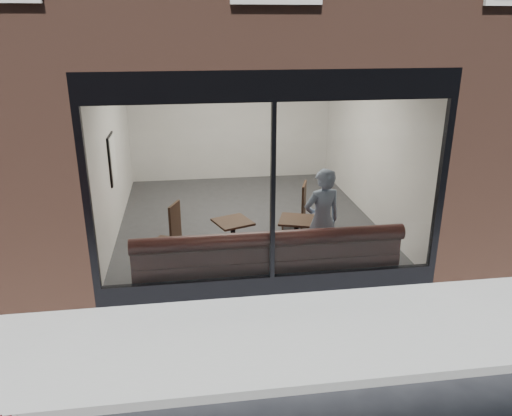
{
  "coord_description": "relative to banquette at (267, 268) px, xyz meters",
  "views": [
    {
      "loc": [
        -1.15,
        -4.3,
        3.72
      ],
      "look_at": [
        -0.18,
        2.4,
        1.23
      ],
      "focal_mm": 35.0,
      "sensor_mm": 36.0,
      "label": 1
    }
  ],
  "objects": [
    {
      "name": "ground",
      "position": [
        0.0,
        -2.45,
        -0.23
      ],
      "size": [
        120.0,
        120.0,
        0.0
      ],
      "primitive_type": "plane",
      "color": "black",
      "rests_on": "ground"
    },
    {
      "name": "sidewalk_near",
      "position": [
        0.0,
        -1.45,
        -0.22
      ],
      "size": [
        40.0,
        2.0,
        0.01
      ],
      "primitive_type": "cube",
      "color": "gray",
      "rests_on": "ground"
    },
    {
      "name": "kerb_near",
      "position": [
        0.0,
        -2.5,
        -0.17
      ],
      "size": [
        40.0,
        0.1,
        0.12
      ],
      "primitive_type": "cube",
      "color": "gray",
      "rests_on": "ground"
    },
    {
      "name": "host_building_pier_left",
      "position": [
        -3.75,
        5.55,
        1.38
      ],
      "size": [
        2.5,
        12.0,
        3.2
      ],
      "primitive_type": "cube",
      "color": "#553326",
      "rests_on": "ground"
    },
    {
      "name": "host_building_pier_right",
      "position": [
        3.75,
        5.55,
        1.38
      ],
      "size": [
        2.5,
        12.0,
        3.2
      ],
      "primitive_type": "cube",
      "color": "#553326",
      "rests_on": "ground"
    },
    {
      "name": "host_building_backfill",
      "position": [
        0.0,
        8.55,
        1.38
      ],
      "size": [
        5.0,
        6.0,
        3.2
      ],
      "primitive_type": "cube",
      "color": "#553326",
      "rests_on": "ground"
    },
    {
      "name": "cafe_floor",
      "position": [
        0.0,
        2.55,
        -0.21
      ],
      "size": [
        6.0,
        6.0,
        0.0
      ],
      "primitive_type": "plane",
      "color": "#2D2D30",
      "rests_on": "ground"
    },
    {
      "name": "cafe_ceiling",
      "position": [
        0.0,
        2.55,
        2.97
      ],
      "size": [
        6.0,
        6.0,
        0.0
      ],
      "primitive_type": "plane",
      "rotation": [
        3.14,
        0.0,
        0.0
      ],
      "color": "white",
      "rests_on": "host_building_upper"
    },
    {
      "name": "cafe_wall_back",
      "position": [
        0.0,
        5.54,
        1.37
      ],
      "size": [
        5.0,
        0.0,
        5.0
      ],
      "primitive_type": "plane",
      "rotation": [
        1.57,
        0.0,
        0.0
      ],
      "color": "silver",
      "rests_on": "ground"
    },
    {
      "name": "cafe_wall_left",
      "position": [
        -2.49,
        2.55,
        1.37
      ],
      "size": [
        0.0,
        6.0,
        6.0
      ],
      "primitive_type": "plane",
      "rotation": [
        1.57,
        0.0,
        1.57
      ],
      "color": "silver",
      "rests_on": "ground"
    },
    {
      "name": "cafe_wall_right",
      "position": [
        2.49,
        2.55,
        1.37
      ],
      "size": [
        0.0,
        6.0,
        6.0
      ],
      "primitive_type": "plane",
      "rotation": [
        1.57,
        0.0,
        -1.57
      ],
      "color": "silver",
      "rests_on": "ground"
    },
    {
      "name": "storefront_kick",
      "position": [
        0.0,
        -0.4,
        -0.08
      ],
      "size": [
        5.0,
        0.1,
        0.3
      ],
      "primitive_type": "cube",
      "color": "black",
      "rests_on": "ground"
    },
    {
      "name": "storefront_header",
      "position": [
        0.0,
        -0.4,
        2.77
      ],
      "size": [
        5.0,
        0.1,
        0.4
      ],
      "primitive_type": "cube",
      "color": "black",
      "rests_on": "host_building_upper"
    },
    {
      "name": "storefront_mullion",
      "position": [
        0.0,
        -0.4,
        1.32
      ],
      "size": [
        0.06,
        0.1,
        2.5
      ],
      "primitive_type": "cube",
      "color": "black",
      "rests_on": "storefront_kick"
    },
    {
      "name": "storefront_glass",
      "position": [
        0.0,
        -0.43,
        1.33
      ],
      "size": [
        4.8,
        0.0,
        4.8
      ],
      "primitive_type": "plane",
      "rotation": [
        1.57,
        0.0,
        0.0
      ],
      "color": "white",
      "rests_on": "storefront_kick"
    },
    {
      "name": "banquette",
      "position": [
        0.0,
        0.0,
        0.0
      ],
      "size": [
        4.0,
        0.55,
        0.45
      ],
      "primitive_type": "cube",
      "color": "black",
      "rests_on": "cafe_floor"
    },
    {
      "name": "person",
      "position": [
        0.9,
        0.24,
        0.63
      ],
      "size": [
        0.7,
        0.54,
        1.7
      ],
      "primitive_type": "imported",
      "rotation": [
        0.0,
        0.0,
        3.37
      ],
      "color": "#889AB7",
      "rests_on": "cafe_floor"
    },
    {
      "name": "cafe_table_left",
      "position": [
        -0.45,
        0.68,
        0.52
      ],
      "size": [
        0.7,
        0.7,
        0.04
      ],
      "primitive_type": "cube",
      "rotation": [
        0.0,
        0.0,
        0.36
      ],
      "color": "black",
      "rests_on": "cafe_floor"
    },
    {
      "name": "cafe_table_right",
      "position": [
        0.58,
        0.61,
        0.52
      ],
      "size": [
        0.68,
        0.68,
        0.03
      ],
      "primitive_type": "cube",
      "rotation": [
        0.0,
        0.0,
        -0.32
      ],
      "color": "black",
      "rests_on": "cafe_floor"
    },
    {
      "name": "cafe_chair_left",
      "position": [
        -1.56,
        1.18,
        0.01
      ],
      "size": [
        0.53,
        0.53,
        0.04
      ],
      "primitive_type": "cube",
      "rotation": [
        0.0,
        0.0,
        2.74
      ],
      "color": "black",
      "rests_on": "cafe_floor"
    },
    {
      "name": "cafe_chair_right",
      "position": [
        0.83,
        1.95,
        0.01
      ],
      "size": [
        0.6,
        0.6,
        0.04
      ],
      "primitive_type": "cube",
      "rotation": [
        0.0,
        0.0,
        2.8
      ],
      "color": "black",
      "rests_on": "cafe_floor"
    },
    {
      "name": "wall_poster",
      "position": [
        -2.45,
        2.24,
        1.23
      ],
      "size": [
        0.02,
        0.62,
        0.82
      ],
      "primitive_type": "cube",
      "color": "white",
      "rests_on": "cafe_wall_left"
    }
  ]
}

